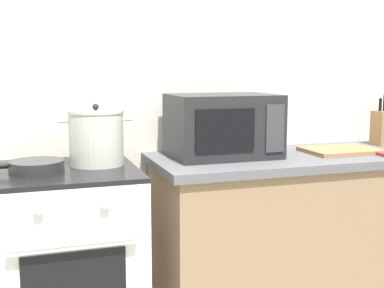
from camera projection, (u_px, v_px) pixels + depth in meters
back_wall at (185, 86)px, 2.64m from camera, size 4.40×0.10×2.50m
lower_cabinet_right at (315, 244)px, 2.61m from camera, size 1.64×0.56×0.88m
countertop_right at (319, 157)px, 2.55m from camera, size 1.70×0.60×0.04m
stove at (69, 272)px, 2.20m from camera, size 0.60×0.64×0.92m
stock_pot at (96, 137)px, 2.21m from camera, size 0.33×0.24×0.27m
frying_pan at (35, 167)px, 2.05m from camera, size 0.42×0.22×0.05m
microwave at (223, 126)px, 2.42m from camera, size 0.50×0.37×0.30m
cutting_board at (340, 150)px, 2.56m from camera, size 0.36×0.26×0.02m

